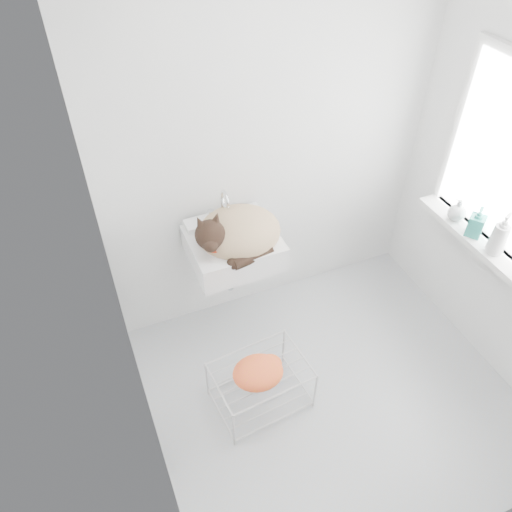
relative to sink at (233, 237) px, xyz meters
name	(u,v)px	position (x,y,z in m)	size (l,w,h in m)	color
floor	(331,393)	(0.36, -0.74, -0.85)	(2.20, 2.00, 0.02)	#ACADAE
back_wall	(271,147)	(0.36, 0.26, 0.40)	(2.20, 0.02, 2.50)	white
left_wall	(126,315)	(-0.74, -0.74, 0.40)	(0.02, 2.00, 2.50)	white
window_glass	(511,161)	(1.45, -0.54, 0.50)	(0.01, 0.80, 1.00)	white
window_frame	(509,161)	(1.43, -0.54, 0.50)	(0.04, 0.90, 1.10)	white
windowsill	(473,236)	(1.37, -0.54, -0.02)	(0.16, 0.88, 0.04)	white
sink	(233,237)	(0.00, 0.00, 0.00)	(0.54, 0.47, 0.22)	white
faucet	(222,202)	(0.00, 0.18, 0.14)	(0.20, 0.14, 0.20)	silver
cat	(236,233)	(0.01, -0.02, 0.04)	(0.55, 0.47, 0.33)	tan
wire_rack	(260,386)	(-0.08, -0.61, -0.70)	(0.55, 0.38, 0.33)	silver
towel	(258,376)	(-0.12, -0.66, -0.49)	(0.30, 0.21, 0.12)	orange
bottle_a	(493,252)	(1.36, -0.72, 0.00)	(0.09, 0.09, 0.23)	silver
bottle_b	(472,234)	(1.36, -0.54, 0.00)	(0.09, 0.09, 0.20)	#237D71
bottle_c	(455,219)	(1.36, -0.38, 0.00)	(0.11, 0.11, 0.15)	silver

